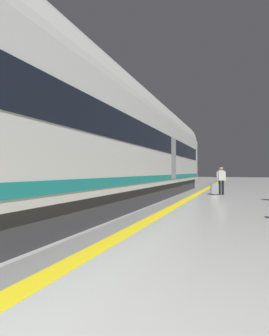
{
  "coord_description": "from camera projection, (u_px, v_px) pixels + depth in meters",
  "views": [
    {
      "loc": [
        1.09,
        0.74,
        1.27
      ],
      "look_at": [
        -1.53,
        6.97,
        1.37
      ],
      "focal_mm": 26.43,
      "sensor_mm": 36.0,
      "label": 1
    }
  ],
  "objects": [
    {
      "name": "safety_line_strip",
      "position": [
        177.0,
        205.0,
        9.35
      ],
      "size": [
        0.36,
        80.0,
        0.01
      ],
      "primitive_type": "cube",
      "color": "yellow",
      "rests_on": "ground"
    },
    {
      "name": "tactile_edge_band",
      "position": [
        167.0,
        204.0,
        9.5
      ],
      "size": [
        0.74,
        80.0,
        0.01
      ],
      "primitive_type": "cube",
      "color": "slate",
      "rests_on": "ground"
    },
    {
      "name": "high_speed_train",
      "position": [
        77.0,
        130.0,
        7.28
      ],
      "size": [
        2.94,
        30.72,
        4.97
      ],
      "color": "#38383D",
      "rests_on": "ground"
    },
    {
      "name": "passenger_near",
      "position": [
        221.0,
        178.0,
        13.52
      ],
      "size": [
        0.47,
        0.27,
        1.57
      ],
      "color": "black",
      "rests_on": "ground"
    },
    {
      "name": "suitcase_near",
      "position": [
        215.0,
        189.0,
        13.37
      ],
      "size": [
        0.43,
        0.34,
        0.99
      ],
      "color": "#9E9EA3",
      "rests_on": "ground"
    }
  ]
}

